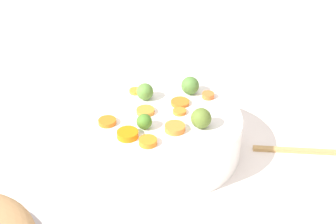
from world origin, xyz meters
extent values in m
cube|color=white|center=(0.00, 0.00, 0.01)|extent=(2.40, 2.40, 0.02)
cylinder|color=white|center=(0.00, -0.02, 0.06)|extent=(0.29, 0.29, 0.08)
cylinder|color=orange|center=(0.00, 0.03, 0.11)|extent=(0.04, 0.04, 0.01)
cylinder|color=orange|center=(-0.10, 0.03, 0.11)|extent=(0.03, 0.03, 0.01)
cylinder|color=orange|center=(0.04, 0.08, 0.11)|extent=(0.03, 0.03, 0.01)
cylinder|color=orange|center=(-0.03, -0.11, 0.11)|extent=(0.05, 0.05, 0.01)
cylinder|color=orange|center=(0.01, 0.00, 0.11)|extent=(0.03, 0.03, 0.01)
cylinder|color=orange|center=(-0.09, -0.10, 0.11)|extent=(0.05, 0.05, 0.01)
cylinder|color=orange|center=(-0.05, -0.03, 0.11)|extent=(0.04, 0.04, 0.01)
cylinder|color=orange|center=(0.01, -0.12, 0.11)|extent=(0.05, 0.05, 0.01)
cylinder|color=orange|center=(0.03, -0.06, 0.11)|extent=(0.05, 0.05, 0.01)
sphere|color=#568737|center=(-0.07, 0.01, 0.12)|extent=(0.03, 0.03, 0.03)
sphere|color=#4E7E35|center=(0.00, 0.08, 0.12)|extent=(0.04, 0.04, 0.04)
sphere|color=#467C25|center=(-0.02, -0.08, 0.12)|extent=(0.03, 0.03, 0.03)
sphere|color=#5B752B|center=(0.07, -0.02, 0.12)|extent=(0.04, 0.04, 0.04)
cube|color=tan|center=(0.27, 0.11, 0.02)|extent=(0.24, 0.11, 0.01)
camera|label=1|loc=(0.33, -0.67, 0.59)|focal=48.33mm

